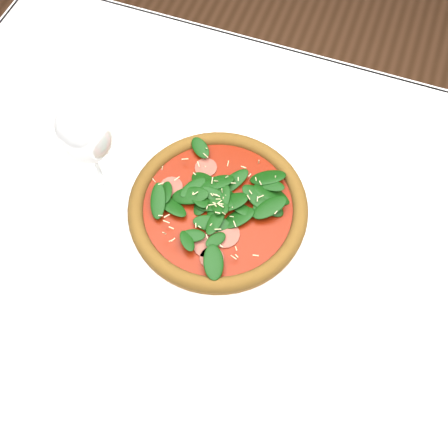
% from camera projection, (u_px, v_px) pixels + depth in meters
% --- Properties ---
extents(ground, '(6.00, 6.00, 0.00)m').
position_uv_depth(ground, '(233.00, 344.00, 1.45)').
color(ground, brown).
rests_on(ground, ground).
extents(dining_table, '(1.21, 0.81, 0.75)m').
position_uv_depth(dining_table, '(239.00, 259.00, 0.86)').
color(dining_table, white).
rests_on(dining_table, ground).
extents(plate, '(0.32, 0.32, 0.01)m').
position_uv_depth(plate, '(218.00, 212.00, 0.78)').
color(plate, white).
rests_on(plate, dining_table).
extents(pizza, '(0.35, 0.35, 0.04)m').
position_uv_depth(pizza, '(218.00, 206.00, 0.77)').
color(pizza, olive).
rests_on(pizza, plate).
extents(wine_glass, '(0.08, 0.08, 0.19)m').
position_uv_depth(wine_glass, '(85.00, 135.00, 0.69)').
color(wine_glass, silver).
rests_on(wine_glass, dining_table).
extents(saucer_near, '(0.12, 0.12, 0.01)m').
position_uv_depth(saucer_near, '(423.00, 441.00, 0.64)').
color(saucer_near, white).
rests_on(saucer_near, dining_table).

